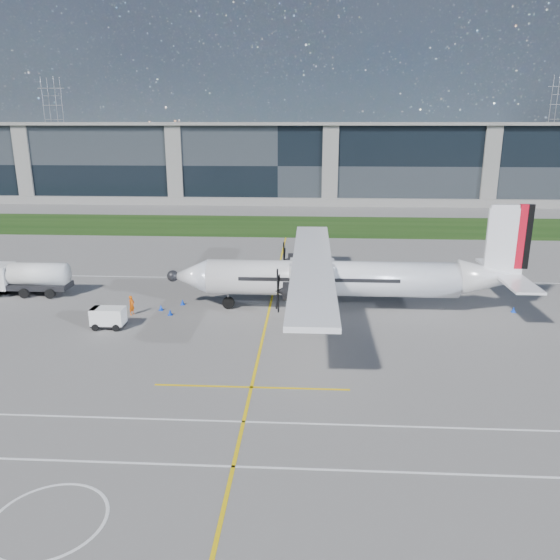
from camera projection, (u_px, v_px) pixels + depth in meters
The scene contains 17 objects.
ground at pixel (265, 236), 77.58m from camera, with size 400.00×400.00×0.00m, color slate.
grass_strip at pixel (269, 226), 85.25m from camera, with size 400.00×18.00×0.04m, color #16360E.
terminal_building at pixel (281, 162), 113.86m from camera, with size 120.00×20.00×15.00m, color black.
tree_line at pixel (291, 164), 172.64m from camera, with size 400.00×6.00×6.00m, color black.
pylon_west at pixel (55, 124), 183.24m from camera, with size 9.00×4.60×30.00m, color gray, non-canonical shape.
pylon_east at pixel (558, 124), 174.28m from camera, with size 9.00×4.60×30.00m, color gray, non-canonical shape.
yellow_taxiway_centerline at pixel (271, 304), 48.65m from camera, with size 0.20×70.00×0.01m, color yellow.
white_lane_line at pixel (170, 464), 25.80m from camera, with size 90.00×0.15×0.01m, color white.
turboprop_aircraft at pixel (345, 258), 45.54m from camera, with size 29.88×30.99×9.30m, color white, non-canonical shape.
fuel_tanker_truck at pixel (22, 279), 50.96m from camera, with size 8.14×2.64×3.05m, color silver, non-canonical shape.
baggage_tug at pixel (108, 318), 42.77m from camera, with size 2.71×1.63×1.63m, color white, non-canonical shape.
ground_crew_person at pixel (132, 304), 45.64m from camera, with size 0.78×0.55×1.91m, color #F25907.
safety_cone_nose_port at pixel (170, 312), 45.75m from camera, with size 0.36×0.36×0.50m, color blue.
safety_cone_tail at pixel (514, 309), 46.42m from camera, with size 0.36×0.36×0.50m, color blue.
safety_cone_stbdwing at pixel (317, 263), 61.50m from camera, with size 0.36×0.36×0.50m, color blue.
safety_cone_nose_stbd at pixel (183, 302), 48.32m from camera, with size 0.36×0.36×0.50m, color blue.
safety_cone_fwd at pixel (161, 307), 46.90m from camera, with size 0.36×0.36×0.50m, color blue.
Camera 1 is at (6.45, -36.02, 15.58)m, focal length 35.00 mm.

